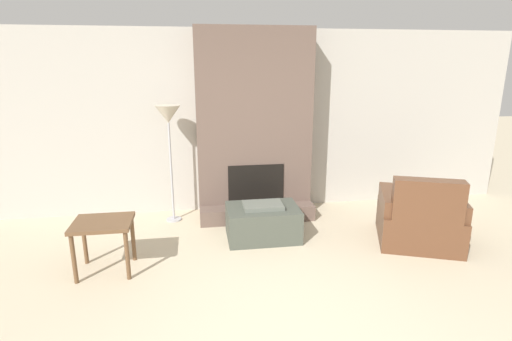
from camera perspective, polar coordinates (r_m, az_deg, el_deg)
wall_back at (r=5.86m, az=-0.71°, el=6.95°), size 8.01×0.06×2.60m
fireplace at (r=5.61m, az=-0.32°, el=5.95°), size 1.59×0.71×2.60m
ottoman at (r=5.04m, az=0.97°, el=-7.35°), size 0.89×0.62×0.46m
armchair at (r=5.25m, az=22.36°, el=-6.77°), size 1.19×1.19×0.89m
side_table at (r=4.46m, az=-21.01°, el=-7.89°), size 0.59×0.49×0.56m
floor_lamp_left at (r=5.41m, az=-12.43°, el=7.08°), size 0.33×0.33×1.60m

